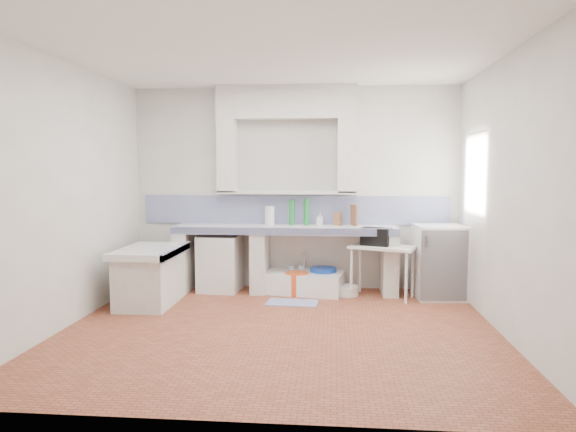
# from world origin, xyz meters

# --- Properties ---
(floor) EXTENTS (4.50, 4.50, 0.00)m
(floor) POSITION_xyz_m (0.00, 0.00, 0.00)
(floor) COLOR #9C5036
(floor) RESTS_ON ground
(ceiling) EXTENTS (4.50, 4.50, 0.00)m
(ceiling) POSITION_xyz_m (0.00, 0.00, 2.80)
(ceiling) COLOR white
(ceiling) RESTS_ON ground
(wall_back) EXTENTS (4.50, 0.00, 4.50)m
(wall_back) POSITION_xyz_m (0.00, 2.00, 1.40)
(wall_back) COLOR silver
(wall_back) RESTS_ON ground
(wall_front) EXTENTS (4.50, 0.00, 4.50)m
(wall_front) POSITION_xyz_m (0.00, -2.00, 1.40)
(wall_front) COLOR silver
(wall_front) RESTS_ON ground
(wall_left) EXTENTS (0.00, 4.50, 4.50)m
(wall_left) POSITION_xyz_m (-2.25, 0.00, 1.40)
(wall_left) COLOR silver
(wall_left) RESTS_ON ground
(wall_right) EXTENTS (0.00, 4.50, 4.50)m
(wall_right) POSITION_xyz_m (2.25, 0.00, 1.40)
(wall_right) COLOR silver
(wall_right) RESTS_ON ground
(alcove_mass) EXTENTS (1.90, 0.25, 0.45)m
(alcove_mass) POSITION_xyz_m (-0.10, 1.88, 2.58)
(alcove_mass) COLOR silver
(alcove_mass) RESTS_ON ground
(window_frame) EXTENTS (0.35, 0.86, 1.06)m
(window_frame) POSITION_xyz_m (2.42, 1.20, 1.60)
(window_frame) COLOR #351D11
(window_frame) RESTS_ON ground
(lace_valance) EXTENTS (0.01, 0.84, 0.24)m
(lace_valance) POSITION_xyz_m (2.28, 1.20, 1.98)
(lace_valance) COLOR white
(lace_valance) RESTS_ON ground
(counter_slab) EXTENTS (3.00, 0.60, 0.08)m
(counter_slab) POSITION_xyz_m (-0.10, 1.70, 0.86)
(counter_slab) COLOR white
(counter_slab) RESTS_ON ground
(counter_lip) EXTENTS (3.00, 0.04, 0.10)m
(counter_lip) POSITION_xyz_m (-0.10, 1.42, 0.86)
(counter_lip) COLOR navy
(counter_lip) RESTS_ON ground
(counter_pier_left) EXTENTS (0.20, 0.55, 0.82)m
(counter_pier_left) POSITION_xyz_m (-1.50, 1.70, 0.41)
(counter_pier_left) COLOR silver
(counter_pier_left) RESTS_ON ground
(counter_pier_mid) EXTENTS (0.20, 0.55, 0.82)m
(counter_pier_mid) POSITION_xyz_m (-0.45, 1.70, 0.41)
(counter_pier_mid) COLOR silver
(counter_pier_mid) RESTS_ON ground
(counter_pier_right) EXTENTS (0.20, 0.55, 0.82)m
(counter_pier_right) POSITION_xyz_m (1.30, 1.70, 0.41)
(counter_pier_right) COLOR silver
(counter_pier_right) RESTS_ON ground
(peninsula_top) EXTENTS (0.70, 1.10, 0.08)m
(peninsula_top) POSITION_xyz_m (-1.70, 0.90, 0.66)
(peninsula_top) COLOR white
(peninsula_top) RESTS_ON ground
(peninsula_base) EXTENTS (0.60, 1.00, 0.62)m
(peninsula_base) POSITION_xyz_m (-1.70, 0.90, 0.31)
(peninsula_base) COLOR silver
(peninsula_base) RESTS_ON ground
(peninsula_lip) EXTENTS (0.04, 1.10, 0.10)m
(peninsula_lip) POSITION_xyz_m (-1.37, 0.90, 0.66)
(peninsula_lip) COLOR navy
(peninsula_lip) RESTS_ON ground
(backsplash) EXTENTS (4.27, 0.03, 0.40)m
(backsplash) POSITION_xyz_m (0.00, 1.99, 1.10)
(backsplash) COLOR navy
(backsplash) RESTS_ON ground
(stove) EXTENTS (0.58, 0.56, 0.76)m
(stove) POSITION_xyz_m (-1.00, 1.69, 0.38)
(stove) COLOR white
(stove) RESTS_ON ground
(sink) EXTENTS (1.14, 0.75, 0.25)m
(sink) POSITION_xyz_m (0.15, 1.66, 0.13)
(sink) COLOR white
(sink) RESTS_ON ground
(side_table) EXTENTS (0.92, 0.72, 0.04)m
(side_table) POSITION_xyz_m (1.19, 1.49, 0.34)
(side_table) COLOR white
(side_table) RESTS_ON ground
(fridge) EXTENTS (0.66, 0.66, 0.95)m
(fridge) POSITION_xyz_m (1.92, 1.56, 0.47)
(fridge) COLOR white
(fridge) RESTS_ON ground
(bucket_red) EXTENTS (0.33, 0.33, 0.28)m
(bucket_red) POSITION_xyz_m (-0.14, 1.62, 0.14)
(bucket_red) COLOR red
(bucket_red) RESTS_ON ground
(bucket_orange) EXTENTS (0.40, 0.40, 0.30)m
(bucket_orange) POSITION_xyz_m (0.07, 1.55, 0.15)
(bucket_orange) COLOR #E7521B
(bucket_orange) RESTS_ON ground
(bucket_blue) EXTENTS (0.47, 0.47, 0.34)m
(bucket_blue) POSITION_xyz_m (0.42, 1.71, 0.17)
(bucket_blue) COLOR #133CAA
(bucket_blue) RESTS_ON ground
(basin_white) EXTENTS (0.34, 0.34, 0.13)m
(basin_white) POSITION_xyz_m (0.73, 1.56, 0.06)
(basin_white) COLOR white
(basin_white) RESTS_ON ground
(water_bottle_a) EXTENTS (0.11, 0.11, 0.34)m
(water_bottle_a) POSITION_xyz_m (-0.03, 1.85, 0.17)
(water_bottle_a) COLOR silver
(water_bottle_a) RESTS_ON ground
(water_bottle_b) EXTENTS (0.12, 0.12, 0.34)m
(water_bottle_b) POSITION_xyz_m (0.11, 1.85, 0.17)
(water_bottle_b) COLOR silver
(water_bottle_b) RESTS_ON ground
(black_bag) EXTENTS (0.42, 0.33, 0.23)m
(black_bag) POSITION_xyz_m (1.10, 1.51, 0.79)
(black_bag) COLOR black
(black_bag) RESTS_ON side_table
(green_bottle_a) EXTENTS (0.10, 0.10, 0.35)m
(green_bottle_a) POSITION_xyz_m (-0.02, 1.85, 1.08)
(green_bottle_a) COLOR #1D7231
(green_bottle_a) RESTS_ON counter_slab
(green_bottle_b) EXTENTS (0.10, 0.10, 0.36)m
(green_bottle_b) POSITION_xyz_m (0.18, 1.85, 1.08)
(green_bottle_b) COLOR #1D7231
(green_bottle_b) RESTS_ON counter_slab
(knife_block) EXTENTS (0.11, 0.10, 0.18)m
(knife_block) POSITION_xyz_m (0.60, 1.85, 0.99)
(knife_block) COLOR #905C39
(knife_block) RESTS_ON counter_slab
(cutting_board) EXTENTS (0.09, 0.21, 0.29)m
(cutting_board) POSITION_xyz_m (0.83, 1.85, 1.04)
(cutting_board) COLOR #905C39
(cutting_board) RESTS_ON counter_slab
(paper_towel) EXTENTS (0.15, 0.15, 0.26)m
(paper_towel) POSITION_xyz_m (-0.32, 1.82, 1.03)
(paper_towel) COLOR white
(paper_towel) RESTS_ON counter_slab
(soap_bottle) EXTENTS (0.09, 0.09, 0.17)m
(soap_bottle) POSITION_xyz_m (0.36, 1.85, 0.99)
(soap_bottle) COLOR white
(soap_bottle) RESTS_ON counter_slab
(rug) EXTENTS (0.65, 0.40, 0.01)m
(rug) POSITION_xyz_m (0.05, 1.09, 0.01)
(rug) COLOR #373E94
(rug) RESTS_ON ground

